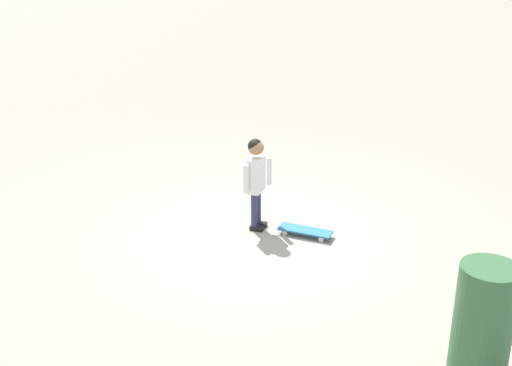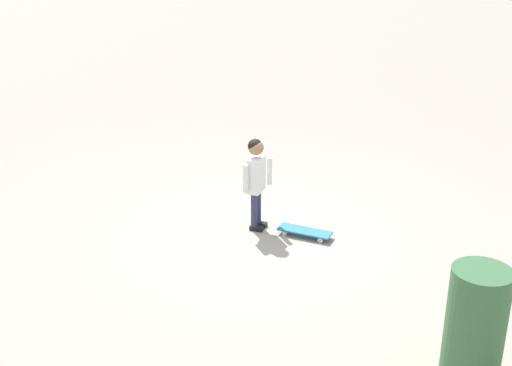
% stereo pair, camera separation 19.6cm
% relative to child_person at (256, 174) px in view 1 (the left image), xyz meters
% --- Properties ---
extents(ground_plane, '(50.00, 50.00, 0.00)m').
position_rel_child_person_xyz_m(ground_plane, '(0.28, 0.04, -0.66)').
color(ground_plane, '#9E9384').
extents(child_person, '(0.28, 0.37, 1.06)m').
position_rel_child_person_xyz_m(child_person, '(0.00, 0.00, 0.00)').
color(child_person, '#2D3351').
rests_on(child_person, ground).
extents(skateboard, '(0.51, 0.59, 0.07)m').
position_rel_child_person_xyz_m(skateboard, '(0.33, 0.48, -0.60)').
color(skateboard, teal).
rests_on(skateboard, ground).
extents(trash_bin, '(0.45, 0.45, 0.94)m').
position_rel_child_person_xyz_m(trash_bin, '(2.93, 1.01, -0.19)').
color(trash_bin, '#38663D').
rests_on(trash_bin, ground).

